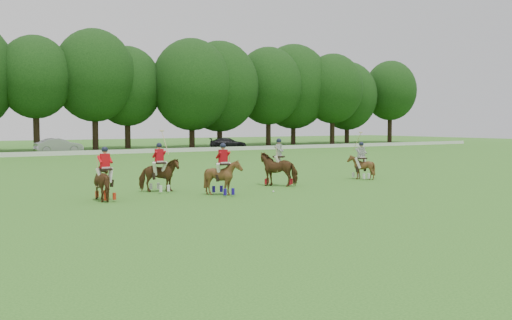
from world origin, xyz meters
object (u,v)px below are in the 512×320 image
polo_red_c (223,177)px  polo_stripe_b (361,166)px  polo_red_a (105,181)px  polo_stripe_a (279,168)px  car_right (228,143)px  polo_ball (273,192)px  car_mid (59,146)px  polo_red_b (159,175)px

polo_red_c → polo_stripe_b: (10.02, 2.14, -0.08)m
polo_red_a → polo_stripe_a: polo_stripe_a is taller
car_right → polo_stripe_b: bearing=-173.5°
polo_stripe_a → polo_ball: (-1.82, -2.23, -0.83)m
polo_red_c → car_mid: bearing=87.1°
polo_red_b → polo_red_c: polo_red_b is taller
car_right → polo_red_c: polo_red_c is taller
polo_red_c → polo_ball: bearing=-7.9°
car_mid → polo_red_c: bearing=175.6°
car_mid → polo_ball: size_ratio=53.07×
polo_red_b → polo_red_a: bearing=-153.7°
polo_stripe_a → polo_stripe_b: bearing=2.4°
polo_stripe_b → polo_red_a: bearing=-176.0°
car_mid → polo_stripe_a: size_ratio=1.99×
polo_red_a → polo_red_c: size_ratio=0.96×
polo_red_c → polo_red_b: bearing=126.9°
car_right → polo_red_a: (-27.19, -38.49, 0.12)m
polo_stripe_b → polo_stripe_a: bearing=-177.6°
polo_stripe_b → car_mid: bearing=102.1°
polo_ball → polo_stripe_a: bearing=50.8°
polo_stripe_b → polo_ball: 8.02m
polo_red_c → polo_ball: (2.43, -0.34, -0.78)m
polo_ball → car_mid: bearing=90.6°
polo_red_b → polo_red_c: bearing=-53.1°
car_right → polo_stripe_a: 41.80m
polo_stripe_a → car_mid: bearing=93.4°
polo_red_c → polo_stripe_a: polo_stripe_a is taller
polo_red_b → polo_stripe_b: bearing=-2.1°
polo_stripe_a → polo_stripe_b: (5.78, 0.24, -0.13)m
polo_red_a → polo_ball: size_ratio=24.58×
car_right → polo_red_b: bearing=171.4°
car_mid → polo_red_a: polo_red_a is taller
car_mid → polo_stripe_a: bearing=-178.1°
polo_red_c → polo_stripe_b: bearing=12.0°
polo_red_a → polo_ball: (7.33, -1.44, -0.74)m
polo_red_b → polo_stripe_a: bearing=-6.3°
polo_red_b → polo_stripe_b: (11.95, -0.44, -0.07)m
car_right → polo_red_a: polo_red_a is taller
car_right → polo_red_b: polo_red_b is taller
car_mid → polo_red_a: 39.11m
polo_red_b → polo_ball: size_ratio=31.22×
car_mid → polo_ball: car_mid is taller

